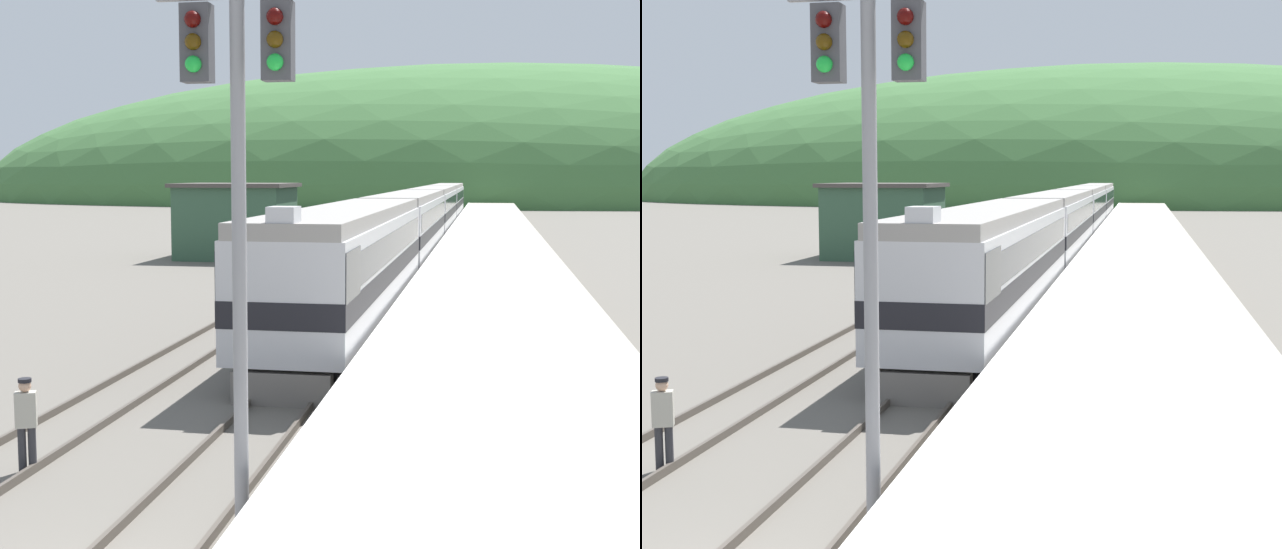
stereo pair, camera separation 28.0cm
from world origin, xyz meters
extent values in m
cube|color=#4C443D|center=(-0.72, 70.00, 0.08)|extent=(0.08, 180.00, 0.16)
cube|color=#4C443D|center=(0.72, 70.00, 0.08)|extent=(0.08, 180.00, 0.16)
cube|color=#4C443D|center=(-4.66, 70.00, 0.08)|extent=(0.08, 180.00, 0.16)
cube|color=#4C443D|center=(-3.22, 70.00, 0.08)|extent=(0.08, 180.00, 0.16)
cube|color=#9E9689|center=(4.79, 50.00, 0.56)|extent=(6.36, 140.00, 1.12)
cube|color=silver|center=(1.73, 50.00, 1.12)|extent=(0.24, 140.00, 0.01)
ellipsoid|color=#3D6B38|center=(0.00, 166.50, 0.00)|extent=(200.39, 90.17, 51.47)
cube|color=#385B42|center=(-10.87, 44.43, 2.20)|extent=(6.45, 5.86, 4.40)
cube|color=#47423D|center=(-10.87, 44.43, 4.52)|extent=(6.95, 6.36, 0.24)
cube|color=black|center=(0.00, 20.31, 0.42)|extent=(2.41, 19.35, 0.85)
cube|color=#BCBCC1|center=(0.00, 20.31, 2.28)|extent=(2.94, 20.59, 2.87)
cube|color=black|center=(0.00, 20.31, 2.05)|extent=(2.97, 20.61, 0.63)
cube|color=black|center=(0.00, 20.31, 2.91)|extent=(2.97, 19.35, 0.86)
cube|color=gray|center=(0.00, 20.31, 3.92)|extent=(2.77, 20.59, 0.40)
cube|color=black|center=(0.00, 11.15, 2.91)|extent=(2.98, 2.20, 1.15)
cube|color=#BCBCC1|center=(0.00, 10.47, 4.30)|extent=(0.64, 0.80, 0.36)
cube|color=slate|center=(0.00, 10.22, 0.38)|extent=(2.30, 0.40, 0.77)
cube|color=black|center=(0.00, 42.71, 0.42)|extent=(2.41, 21.05, 0.85)
cube|color=#BCBCC1|center=(0.00, 42.71, 2.28)|extent=(2.94, 22.40, 2.87)
cube|color=black|center=(0.00, 42.71, 2.05)|extent=(2.97, 22.42, 0.63)
cube|color=black|center=(0.00, 42.71, 2.91)|extent=(2.97, 21.05, 0.86)
cube|color=gray|center=(0.00, 42.71, 3.92)|extent=(2.77, 22.40, 0.40)
cube|color=black|center=(0.00, 66.00, 0.42)|extent=(2.41, 21.05, 0.85)
cube|color=#BCBCC1|center=(0.00, 66.00, 2.28)|extent=(2.94, 22.40, 2.87)
cube|color=black|center=(0.00, 66.00, 2.05)|extent=(2.97, 22.42, 0.63)
cube|color=black|center=(0.00, 66.00, 2.91)|extent=(2.97, 21.05, 0.86)
cube|color=gray|center=(0.00, 66.00, 3.92)|extent=(2.77, 22.40, 0.40)
cube|color=black|center=(0.00, 89.30, 0.42)|extent=(2.41, 21.05, 0.85)
cube|color=#BCBCC1|center=(0.00, 89.30, 2.28)|extent=(2.94, 22.40, 2.87)
cube|color=black|center=(0.00, 89.30, 2.05)|extent=(2.97, 22.42, 0.63)
cube|color=black|center=(0.00, 89.30, 2.91)|extent=(2.97, 21.05, 0.86)
cube|color=gray|center=(0.00, 89.30, 3.92)|extent=(2.77, 22.40, 0.40)
cylinder|color=gray|center=(1.21, 2.60, 4.21)|extent=(0.20, 0.20, 8.42)
cube|color=#424247|center=(0.66, 2.60, 6.91)|extent=(0.40, 0.28, 1.02)
sphere|color=#3C0504|center=(0.66, 2.43, 7.20)|extent=(0.22, 0.22, 0.22)
sphere|color=#412C05|center=(0.66, 2.43, 6.91)|extent=(0.22, 0.22, 0.22)
sphere|color=green|center=(0.66, 2.43, 6.63)|extent=(0.22, 0.22, 0.22)
cube|color=#424247|center=(1.76, 2.60, 6.91)|extent=(0.40, 0.28, 1.02)
sphere|color=#3C0504|center=(1.76, 2.43, 7.20)|extent=(0.22, 0.22, 0.22)
sphere|color=#412C05|center=(1.76, 2.43, 6.91)|extent=(0.22, 0.22, 0.22)
sphere|color=green|center=(1.76, 2.43, 6.63)|extent=(0.22, 0.22, 0.22)
cylinder|color=#2D2D33|center=(-3.43, 4.96, 0.40)|extent=(0.14, 0.14, 0.81)
cylinder|color=#2D2D33|center=(-3.27, 5.03, 0.40)|extent=(0.14, 0.14, 0.81)
cube|color=#B2AD9E|center=(-3.35, 4.99, 1.12)|extent=(0.42, 0.34, 0.62)
sphere|color=tan|center=(-3.35, 4.99, 1.54)|extent=(0.22, 0.22, 0.22)
cylinder|color=black|center=(-3.35, 4.99, 1.64)|extent=(0.23, 0.23, 0.07)
camera|label=1|loc=(4.50, -8.92, 5.20)|focal=50.00mm
camera|label=2|loc=(4.78, -8.87, 5.20)|focal=50.00mm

